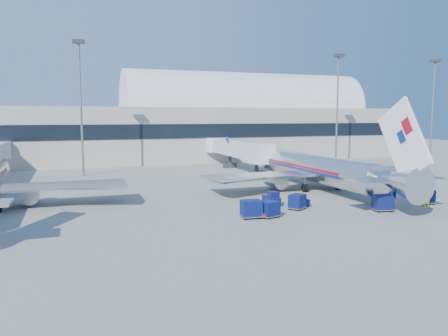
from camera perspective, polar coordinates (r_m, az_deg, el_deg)
name	(u,v)px	position (r m, az deg, el deg)	size (l,w,h in m)	color
ground	(266,200)	(53.06, 5.46, -4.23)	(260.00, 260.00, 0.00)	gray
terminal	(108,128)	(103.50, -14.93, 5.12)	(170.00, 28.15, 21.00)	#B2AA9E
airliner_main	(318,169)	(61.26, 12.20, -0.10)	(32.00, 37.26, 12.07)	silver
jetbridge_near	(234,149)	(83.66, 1.27, 2.54)	(4.40, 27.50, 6.25)	silver
mast_west	(80,88)	(77.32, -18.27, 9.92)	(2.00, 1.20, 22.60)	slate
mast_east	(338,93)	(93.24, 14.63, 9.44)	(2.00, 1.20, 22.60)	slate
mast_far_east	(433,95)	(109.20, 25.67, 8.57)	(2.00, 1.20, 22.60)	slate
barrier_near	(378,186)	(64.19, 19.42, -2.26)	(3.00, 0.55, 0.90)	#9E9E96
barrier_mid	(397,185)	(66.30, 21.64, -2.07)	(3.00, 0.55, 0.90)	#9E9E96
barrier_far	(415,184)	(68.51, 23.71, -1.90)	(3.00, 0.55, 0.90)	#9E9E96
tug_lead	(299,201)	(49.78, 9.82, -4.31)	(2.09, 1.09, 1.34)	#0A144C
tug_right	(385,193)	(57.51, 20.27, -3.11)	(2.37, 1.63, 1.41)	#0A144C
tug_left	(272,199)	(50.03, 6.24, -4.02)	(1.35, 2.59, 1.67)	#0A144C
cart_train_a	(297,201)	(48.24, 9.54, -4.33)	(2.36, 2.25, 1.65)	#0A144C
cart_train_b	(270,209)	(44.06, 5.98, -5.34)	(2.20, 1.92, 1.64)	#0A144C
cart_train_c	(251,209)	(43.60, 3.57, -5.32)	(2.18, 1.74, 1.81)	#0A144C
cart_solo_near	(383,203)	(49.68, 20.04, -4.26)	(2.26, 1.89, 1.76)	#0A144C
cart_solo_far	(425,196)	(55.64, 24.78, -3.35)	(2.35, 2.08, 1.71)	#0A144C
cart_open_red	(258,214)	(44.01, 4.46, -5.97)	(2.52, 2.19, 0.57)	slate
ramp_worker	(427,199)	(53.66, 24.96, -3.68)	(0.69, 0.45, 1.90)	#B7E217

